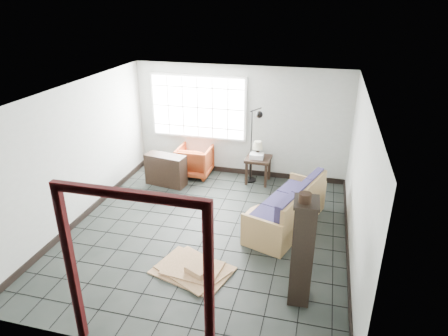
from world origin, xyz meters
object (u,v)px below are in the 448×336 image
(side_table, at_px, (258,162))
(tall_shelf, at_px, (302,251))
(armchair, at_px, (195,159))
(futon_sofa, at_px, (290,211))

(side_table, xyz_separation_m, tall_shelf, (1.24, -3.67, 0.30))
(armchair, height_order, side_table, armchair)
(side_table, relative_size, tall_shelf, 0.39)
(futon_sofa, bearing_deg, tall_shelf, -61.33)
(futon_sofa, bearing_deg, armchair, 162.33)
(armchair, distance_m, tall_shelf, 4.65)
(futon_sofa, distance_m, tall_shelf, 2.00)
(futon_sofa, height_order, tall_shelf, tall_shelf)
(futon_sofa, height_order, armchair, futon_sofa)
(armchair, bearing_deg, futon_sofa, 143.45)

